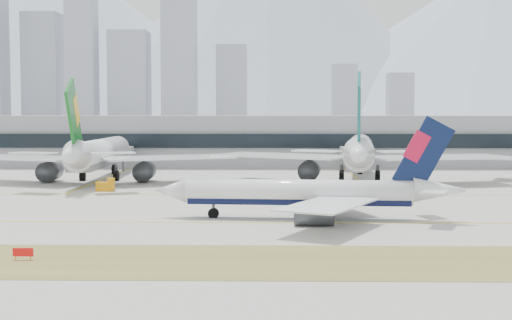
{
  "coord_description": "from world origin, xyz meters",
  "views": [
    {
      "loc": [
        5.22,
        -106.48,
        15.64
      ],
      "look_at": [
        2.85,
        18.0,
        7.5
      ],
      "focal_mm": 50.0,
      "sensor_mm": 36.0,
      "label": 1
    }
  ],
  "objects_px": {
    "taxiing_airliner": "(310,194)",
    "widebody_cathay": "(360,154)",
    "terminal": "(253,140)",
    "widebody_eva": "(98,155)"
  },
  "relations": [
    {
      "from": "taxiing_airliner",
      "to": "widebody_cathay",
      "type": "relative_size",
      "value": 0.69
    },
    {
      "from": "terminal",
      "to": "taxiing_airliner",
      "type": "bearing_deg",
      "value": -84.5
    },
    {
      "from": "taxiing_airliner",
      "to": "widebody_eva",
      "type": "relative_size",
      "value": 0.72
    },
    {
      "from": "widebody_cathay",
      "to": "terminal",
      "type": "height_order",
      "value": "widebody_cathay"
    },
    {
      "from": "taxiing_airliner",
      "to": "widebody_eva",
      "type": "bearing_deg",
      "value": -47.84
    },
    {
      "from": "taxiing_airliner",
      "to": "widebody_cathay",
      "type": "bearing_deg",
      "value": -99.95
    },
    {
      "from": "widebody_cathay",
      "to": "widebody_eva",
      "type": "bearing_deg",
      "value": 98.21
    },
    {
      "from": "taxiing_airliner",
      "to": "terminal",
      "type": "bearing_deg",
      "value": -80.35
    },
    {
      "from": "widebody_eva",
      "to": "widebody_cathay",
      "type": "relative_size",
      "value": 0.96
    },
    {
      "from": "taxiing_airliner",
      "to": "widebody_cathay",
      "type": "xyz_separation_m",
      "value": [
        14.79,
        58.92,
        2.7
      ]
    }
  ]
}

